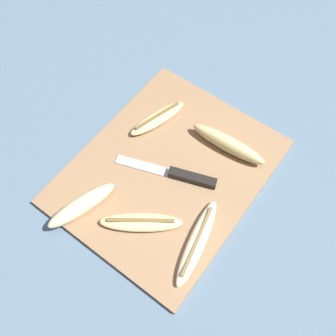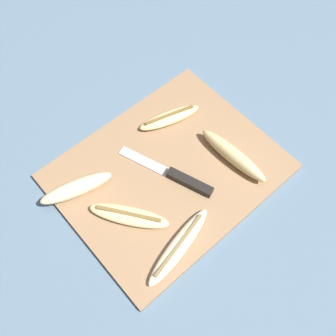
{
  "view_description": "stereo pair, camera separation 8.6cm",
  "coord_description": "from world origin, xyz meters",
  "px_view_note": "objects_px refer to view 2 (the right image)",
  "views": [
    {
      "loc": [
        -0.33,
        -0.24,
        0.78
      ],
      "look_at": [
        0.0,
        0.0,
        0.02
      ],
      "focal_mm": 42.0,
      "sensor_mm": 36.0,
      "label": 1
    },
    {
      "loc": [
        -0.27,
        -0.31,
        0.78
      ],
      "look_at": [
        0.0,
        0.0,
        0.02
      ],
      "focal_mm": 42.0,
      "sensor_mm": 36.0,
      "label": 2
    }
  ],
  "objects_px": {
    "banana_cream_curved": "(76,188)",
    "banana_bright_far": "(179,246)",
    "banana_spotted_left": "(170,118)",
    "banana_golden_short": "(233,155)",
    "banana_mellow_near": "(129,216)",
    "knife": "(181,178)"
  },
  "relations": [
    {
      "from": "banana_golden_short",
      "to": "banana_bright_far",
      "type": "height_order",
      "value": "banana_golden_short"
    },
    {
      "from": "knife",
      "to": "banana_spotted_left",
      "type": "height_order",
      "value": "banana_spotted_left"
    },
    {
      "from": "banana_bright_far",
      "to": "banana_golden_short",
      "type": "bearing_deg",
      "value": 17.61
    },
    {
      "from": "banana_cream_curved",
      "to": "knife",
      "type": "bearing_deg",
      "value": -34.08
    },
    {
      "from": "banana_spotted_left",
      "to": "banana_golden_short",
      "type": "bearing_deg",
      "value": -79.14
    },
    {
      "from": "banana_golden_short",
      "to": "banana_bright_far",
      "type": "relative_size",
      "value": 0.93
    },
    {
      "from": "banana_bright_far",
      "to": "banana_spotted_left",
      "type": "bearing_deg",
      "value": 51.96
    },
    {
      "from": "knife",
      "to": "banana_bright_far",
      "type": "relative_size",
      "value": 1.14
    },
    {
      "from": "banana_cream_curved",
      "to": "banana_spotted_left",
      "type": "distance_m",
      "value": 0.27
    },
    {
      "from": "banana_golden_short",
      "to": "banana_spotted_left",
      "type": "bearing_deg",
      "value": 100.86
    },
    {
      "from": "banana_spotted_left",
      "to": "banana_bright_far",
      "type": "height_order",
      "value": "banana_spotted_left"
    },
    {
      "from": "banana_cream_curved",
      "to": "banana_spotted_left",
      "type": "bearing_deg",
      "value": 2.24
    },
    {
      "from": "banana_cream_curved",
      "to": "banana_spotted_left",
      "type": "xyz_separation_m",
      "value": [
        0.27,
        0.01,
        -0.01
      ]
    },
    {
      "from": "banana_golden_short",
      "to": "banana_cream_curved",
      "type": "relative_size",
      "value": 1.13
    },
    {
      "from": "banana_mellow_near",
      "to": "banana_spotted_left",
      "type": "distance_m",
      "value": 0.26
    },
    {
      "from": "banana_spotted_left",
      "to": "banana_bright_far",
      "type": "relative_size",
      "value": 0.8
    },
    {
      "from": "banana_mellow_near",
      "to": "banana_bright_far",
      "type": "xyz_separation_m",
      "value": [
        0.03,
        -0.12,
        -0.0
      ]
    },
    {
      "from": "knife",
      "to": "banana_spotted_left",
      "type": "relative_size",
      "value": 1.42
    },
    {
      "from": "knife",
      "to": "banana_cream_curved",
      "type": "xyz_separation_m",
      "value": [
        -0.19,
        0.13,
        0.01
      ]
    },
    {
      "from": "banana_cream_curved",
      "to": "banana_bright_far",
      "type": "distance_m",
      "value": 0.25
    },
    {
      "from": "banana_cream_curved",
      "to": "banana_spotted_left",
      "type": "height_order",
      "value": "banana_cream_curved"
    },
    {
      "from": "banana_mellow_near",
      "to": "banana_cream_curved",
      "type": "xyz_separation_m",
      "value": [
        -0.05,
        0.12,
        0.01
      ]
    }
  ]
}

